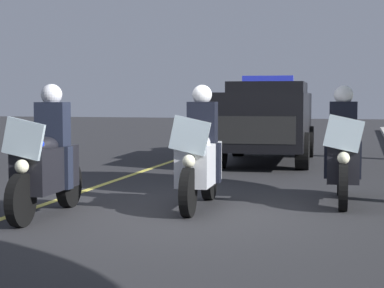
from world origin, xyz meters
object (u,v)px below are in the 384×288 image
(police_motorcycle_lead_left, at_px, (47,163))
(police_suv, at_px, (267,117))
(police_motorcycle_trailing, at_px, (343,155))
(police_motorcycle_lead_right, at_px, (200,158))

(police_motorcycle_lead_left, xyz_separation_m, police_suv, (-7.96, 1.78, 0.37))
(police_motorcycle_lead_left, relative_size, police_motorcycle_trailing, 1.00)
(police_motorcycle_lead_left, distance_m, police_motorcycle_lead_right, 2.10)
(police_motorcycle_lead_left, bearing_deg, police_motorcycle_trailing, 119.46)
(police_motorcycle_lead_left, xyz_separation_m, police_motorcycle_trailing, (-2.09, 3.69, 0.00))
(police_motorcycle_lead_left, distance_m, police_suv, 8.17)
(police_motorcycle_lead_left, relative_size, police_motorcycle_lead_right, 1.00)
(police_suv, bearing_deg, police_motorcycle_lead_right, -0.09)
(police_motorcycle_trailing, height_order, police_suv, police_suv)
(police_motorcycle_lead_right, distance_m, police_motorcycle_trailing, 2.15)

